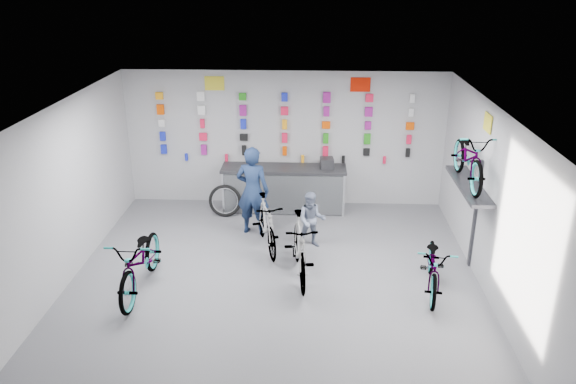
{
  "coord_description": "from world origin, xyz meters",
  "views": [
    {
      "loc": [
        0.63,
        -7.89,
        5.01
      ],
      "look_at": [
        0.19,
        1.4,
        1.29
      ],
      "focal_mm": 35.0,
      "sensor_mm": 36.0,
      "label": 1
    }
  ],
  "objects_px": {
    "counter": "(284,189)",
    "bike_service": "(266,224)",
    "bike_center": "(300,248)",
    "customer": "(312,220)",
    "bike_left": "(141,261)",
    "clerk": "(253,191)",
    "bike_right": "(434,265)"
  },
  "relations": [
    {
      "from": "bike_left",
      "to": "customer",
      "type": "xyz_separation_m",
      "value": [
        2.79,
        1.7,
        0.02
      ]
    },
    {
      "from": "counter",
      "to": "bike_right",
      "type": "xyz_separation_m",
      "value": [
        2.65,
        -3.21,
        -0.03
      ]
    },
    {
      "from": "counter",
      "to": "bike_service",
      "type": "height_order",
      "value": "bike_service"
    },
    {
      "from": "counter",
      "to": "clerk",
      "type": "distance_m",
      "value": 1.36
    },
    {
      "from": "bike_left",
      "to": "counter",
      "type": "bearing_deg",
      "value": 58.0
    },
    {
      "from": "bike_center",
      "to": "bike_service",
      "type": "distance_m",
      "value": 1.23
    },
    {
      "from": "bike_center",
      "to": "bike_right",
      "type": "height_order",
      "value": "bike_center"
    },
    {
      "from": "counter",
      "to": "bike_left",
      "type": "distance_m",
      "value": 4.06
    },
    {
      "from": "counter",
      "to": "bike_service",
      "type": "bearing_deg",
      "value": -97.34
    },
    {
      "from": "bike_left",
      "to": "bike_right",
      "type": "bearing_deg",
      "value": 2.91
    },
    {
      "from": "counter",
      "to": "bike_service",
      "type": "xyz_separation_m",
      "value": [
        -0.24,
        -1.84,
        0.02
      ]
    },
    {
      "from": "bike_service",
      "to": "clerk",
      "type": "relative_size",
      "value": 0.93
    },
    {
      "from": "bike_center",
      "to": "bike_right",
      "type": "distance_m",
      "value": 2.25
    },
    {
      "from": "bike_center",
      "to": "customer",
      "type": "distance_m",
      "value": 1.17
    },
    {
      "from": "clerk",
      "to": "customer",
      "type": "xyz_separation_m",
      "value": [
        1.17,
        -0.56,
        -0.35
      ]
    },
    {
      "from": "customer",
      "to": "bike_right",
      "type": "bearing_deg",
      "value": -37.54
    },
    {
      "from": "bike_left",
      "to": "bike_right",
      "type": "xyz_separation_m",
      "value": [
        4.82,
        0.21,
        -0.08
      ]
    },
    {
      "from": "bike_center",
      "to": "customer",
      "type": "height_order",
      "value": "bike_center"
    },
    {
      "from": "clerk",
      "to": "customer",
      "type": "distance_m",
      "value": 1.35
    },
    {
      "from": "counter",
      "to": "bike_right",
      "type": "relative_size",
      "value": 1.54
    },
    {
      "from": "bike_center",
      "to": "clerk",
      "type": "distance_m",
      "value": 2.0
    },
    {
      "from": "counter",
      "to": "bike_left",
      "type": "bearing_deg",
      "value": -122.39
    },
    {
      "from": "bike_center",
      "to": "clerk",
      "type": "height_order",
      "value": "clerk"
    },
    {
      "from": "bike_right",
      "to": "counter",
      "type": "bearing_deg",
      "value": 138.31
    },
    {
      "from": "bike_left",
      "to": "bike_center",
      "type": "distance_m",
      "value": 2.66
    },
    {
      "from": "counter",
      "to": "bike_right",
      "type": "bearing_deg",
      "value": -50.51
    },
    {
      "from": "clerk",
      "to": "customer",
      "type": "bearing_deg",
      "value": 165.58
    },
    {
      "from": "bike_left",
      "to": "bike_service",
      "type": "bearing_deg",
      "value": 39.74
    },
    {
      "from": "bike_center",
      "to": "bike_service",
      "type": "height_order",
      "value": "bike_center"
    },
    {
      "from": "counter",
      "to": "bike_right",
      "type": "height_order",
      "value": "counter"
    },
    {
      "from": "bike_service",
      "to": "clerk",
      "type": "bearing_deg",
      "value": 99.24
    },
    {
      "from": "bike_left",
      "to": "customer",
      "type": "bearing_deg",
      "value": 31.69
    }
  ]
}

